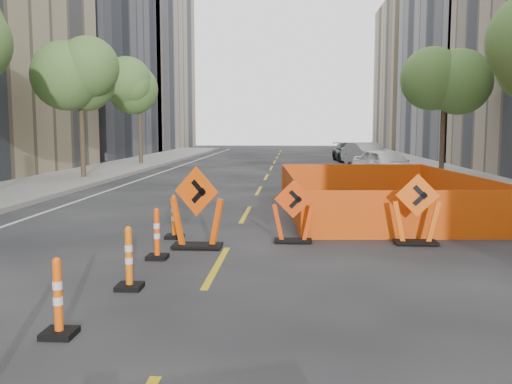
# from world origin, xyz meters

# --- Properties ---
(ground_plane) EXTENTS (140.00, 140.00, 0.00)m
(ground_plane) POSITION_xyz_m (0.00, 0.00, 0.00)
(ground_plane) COLOR black
(bld_left_d) EXTENTS (12.00, 16.00, 14.00)m
(bld_left_d) POSITION_xyz_m (-17.00, 39.20, 7.00)
(bld_left_d) COLOR #4C4C51
(bld_left_d) RESTS_ON ground
(bld_left_e) EXTENTS (12.00, 20.00, 20.00)m
(bld_left_e) POSITION_xyz_m (-17.00, 55.60, 10.00)
(bld_left_e) COLOR gray
(bld_left_e) RESTS_ON ground
(bld_right_d) EXTENTS (12.00, 18.00, 20.00)m
(bld_right_d) POSITION_xyz_m (17.00, 40.20, 10.00)
(bld_right_d) COLOR gray
(bld_right_d) RESTS_ON ground
(bld_right_e) EXTENTS (12.00, 14.00, 16.00)m
(bld_right_e) POSITION_xyz_m (17.00, 58.60, 8.00)
(bld_right_e) COLOR tan
(bld_right_e) RESTS_ON ground
(tree_l_c) EXTENTS (2.80, 2.80, 5.95)m
(tree_l_c) POSITION_xyz_m (-8.40, 20.00, 4.53)
(tree_l_c) COLOR #382B1E
(tree_l_c) RESTS_ON ground
(tree_l_d) EXTENTS (2.80, 2.80, 5.95)m
(tree_l_d) POSITION_xyz_m (-8.40, 30.00, 4.53)
(tree_l_d) COLOR #382B1E
(tree_l_d) RESTS_ON ground
(tree_r_c) EXTENTS (2.80, 2.80, 5.95)m
(tree_r_c) POSITION_xyz_m (8.40, 22.00, 4.53)
(tree_r_c) COLOR #382B1E
(tree_r_c) RESTS_ON ground
(channelizer_3) EXTENTS (0.37, 0.37, 0.95)m
(channelizer_3) POSITION_xyz_m (-1.39, 0.51, 0.47)
(channelizer_3) COLOR #F1520A
(channelizer_3) RESTS_ON ground
(channelizer_4) EXTENTS (0.38, 0.38, 0.97)m
(channelizer_4) POSITION_xyz_m (-1.13, 2.49, 0.48)
(channelizer_4) COLOR orange
(channelizer_4) RESTS_ON ground
(channelizer_5) EXTENTS (0.38, 0.38, 0.96)m
(channelizer_5) POSITION_xyz_m (-1.19, 4.48, 0.48)
(channelizer_5) COLOR #E74709
(channelizer_5) RESTS_ON ground
(channelizer_6) EXTENTS (0.38, 0.38, 0.97)m
(channelizer_6) POSITION_xyz_m (-1.28, 6.46, 0.48)
(channelizer_6) COLOR #EE540A
(channelizer_6) RESTS_ON ground
(chevron_sign_left) EXTENTS (1.27, 1.03, 1.66)m
(chevron_sign_left) POSITION_xyz_m (-0.61, 5.48, 0.83)
(chevron_sign_left) COLOR #E74B09
(chevron_sign_left) RESTS_ON ground
(chevron_sign_center) EXTENTS (0.92, 0.59, 1.33)m
(chevron_sign_center) POSITION_xyz_m (1.33, 6.17, 0.67)
(chevron_sign_center) COLOR red
(chevron_sign_center) RESTS_ON ground
(chevron_sign_right) EXTENTS (1.00, 0.62, 1.48)m
(chevron_sign_right) POSITION_xyz_m (3.89, 6.14, 0.74)
(chevron_sign_right) COLOR #EF550A
(chevron_sign_right) RESTS_ON ground
(safety_fence) EXTENTS (5.67, 8.99, 1.08)m
(safety_fence) POSITION_xyz_m (3.77, 10.97, 0.54)
(safety_fence) COLOR #ED4E0C
(safety_fence) RESTS_ON ground
(parked_car_near) EXTENTS (3.05, 4.68, 1.48)m
(parked_car_near) POSITION_xyz_m (5.49, 20.15, 0.74)
(parked_car_near) COLOR white
(parked_car_near) RESTS_ON ground
(parked_car_mid) EXTENTS (2.88, 4.76, 1.48)m
(parked_car_mid) POSITION_xyz_m (5.86, 30.14, 0.74)
(parked_car_mid) COLOR #B0B0B5
(parked_car_mid) RESTS_ON ground
(parked_car_far) EXTENTS (2.22, 4.75, 1.34)m
(parked_car_far) POSITION_xyz_m (5.23, 35.30, 0.67)
(parked_car_far) COLOR black
(parked_car_far) RESTS_ON ground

